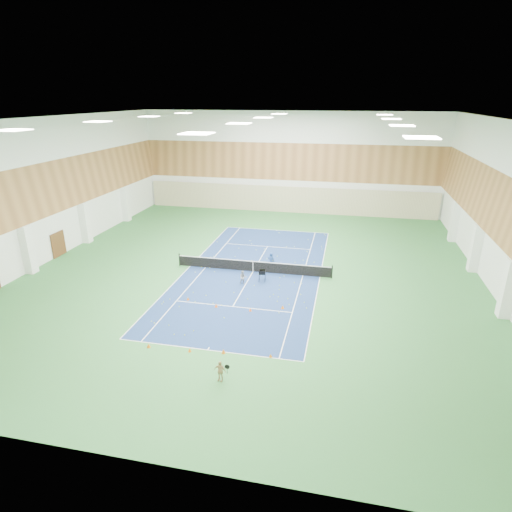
# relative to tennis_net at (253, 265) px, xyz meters

# --- Properties ---
(ground) EXTENTS (40.00, 40.00, 0.00)m
(ground) POSITION_rel_tennis_net_xyz_m (0.00, 0.00, -0.55)
(ground) COLOR #2E6D34
(ground) RESTS_ON ground
(room_shell) EXTENTS (36.00, 40.00, 12.00)m
(room_shell) POSITION_rel_tennis_net_xyz_m (0.00, 0.00, 5.45)
(room_shell) COLOR white
(room_shell) RESTS_ON ground
(wood_cladding) EXTENTS (36.00, 40.00, 8.00)m
(wood_cladding) POSITION_rel_tennis_net_xyz_m (0.00, 0.00, 7.45)
(wood_cladding) COLOR #9E683A
(wood_cladding) RESTS_ON room_shell
(ceiling_light_grid) EXTENTS (21.40, 25.40, 0.06)m
(ceiling_light_grid) POSITION_rel_tennis_net_xyz_m (0.00, 0.00, 11.37)
(ceiling_light_grid) COLOR white
(ceiling_light_grid) RESTS_ON room_shell
(court_surface) EXTENTS (10.97, 23.77, 0.01)m
(court_surface) POSITION_rel_tennis_net_xyz_m (0.00, 0.00, -0.55)
(court_surface) COLOR navy
(court_surface) RESTS_ON ground
(tennis_balls_scatter) EXTENTS (10.57, 22.77, 0.07)m
(tennis_balls_scatter) POSITION_rel_tennis_net_xyz_m (0.00, 0.00, -0.50)
(tennis_balls_scatter) COLOR #BEE026
(tennis_balls_scatter) RESTS_ON ground
(tennis_net) EXTENTS (12.80, 0.10, 1.10)m
(tennis_net) POSITION_rel_tennis_net_xyz_m (0.00, 0.00, 0.00)
(tennis_net) COLOR black
(tennis_net) RESTS_ON ground
(back_curtain) EXTENTS (35.40, 0.16, 3.20)m
(back_curtain) POSITION_rel_tennis_net_xyz_m (0.00, 19.75, 1.05)
(back_curtain) COLOR #C6B793
(back_curtain) RESTS_ON ground
(door_left_b) EXTENTS (0.08, 1.80, 2.20)m
(door_left_b) POSITION_rel_tennis_net_xyz_m (-17.92, 0.00, 0.55)
(door_left_b) COLOR #593319
(door_left_b) RESTS_ON ground
(coach) EXTENTS (0.64, 0.49, 1.58)m
(coach) POSITION_rel_tennis_net_xyz_m (1.40, 0.60, 0.24)
(coach) COLOR navy
(coach) RESTS_ON ground
(child_court) EXTENTS (0.65, 0.58, 1.10)m
(child_court) POSITION_rel_tennis_net_xyz_m (-0.21, -2.58, -0.00)
(child_court) COLOR gray
(child_court) RESTS_ON ground
(child_apron) EXTENTS (0.70, 0.39, 1.13)m
(child_apron) POSITION_rel_tennis_net_xyz_m (1.50, -14.38, 0.02)
(child_apron) COLOR tan
(child_apron) RESTS_ON ground
(ball_cart) EXTENTS (0.61, 0.61, 0.94)m
(ball_cart) POSITION_rel_tennis_net_xyz_m (1.12, -1.74, -0.08)
(ball_cart) COLOR black
(ball_cart) RESTS_ON ground
(cone_svc_a) EXTENTS (0.20, 0.20, 0.22)m
(cone_svc_a) POSITION_rel_tennis_net_xyz_m (-3.37, -6.08, -0.44)
(cone_svc_a) COLOR #D65B0B
(cone_svc_a) RESTS_ON ground
(cone_svc_b) EXTENTS (0.23, 0.23, 0.25)m
(cone_svc_b) POSITION_rel_tennis_net_xyz_m (-1.10, -6.70, -0.42)
(cone_svc_b) COLOR #FF5D0D
(cone_svc_b) RESTS_ON ground
(cone_svc_c) EXTENTS (0.20, 0.20, 0.22)m
(cone_svc_c) POSITION_rel_tennis_net_xyz_m (1.32, -6.77, -0.44)
(cone_svc_c) COLOR #F7540D
(cone_svc_c) RESTS_ON ground
(cone_svc_d) EXTENTS (0.22, 0.22, 0.25)m
(cone_svc_d) POSITION_rel_tennis_net_xyz_m (3.39, -5.95, -0.43)
(cone_svc_d) COLOR orange
(cone_svc_d) RESTS_ON ground
(cone_base_a) EXTENTS (0.23, 0.23, 0.25)m
(cone_base_a) POSITION_rel_tennis_net_xyz_m (-3.42, -12.32, -0.42)
(cone_base_a) COLOR orange
(cone_base_a) RESTS_ON ground
(cone_base_b) EXTENTS (0.20, 0.20, 0.22)m
(cone_base_b) POSITION_rel_tennis_net_xyz_m (-0.94, -12.24, -0.44)
(cone_base_b) COLOR orange
(cone_base_b) RESTS_ON ground
(cone_base_c) EXTENTS (0.23, 0.23, 0.25)m
(cone_base_c) POSITION_rel_tennis_net_xyz_m (0.96, -11.99, -0.42)
(cone_base_c) COLOR orange
(cone_base_c) RESTS_ON ground
(cone_base_d) EXTENTS (0.20, 0.20, 0.22)m
(cone_base_d) POSITION_rel_tennis_net_xyz_m (3.63, -11.82, -0.44)
(cone_base_d) COLOR #D7670B
(cone_base_d) RESTS_ON ground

